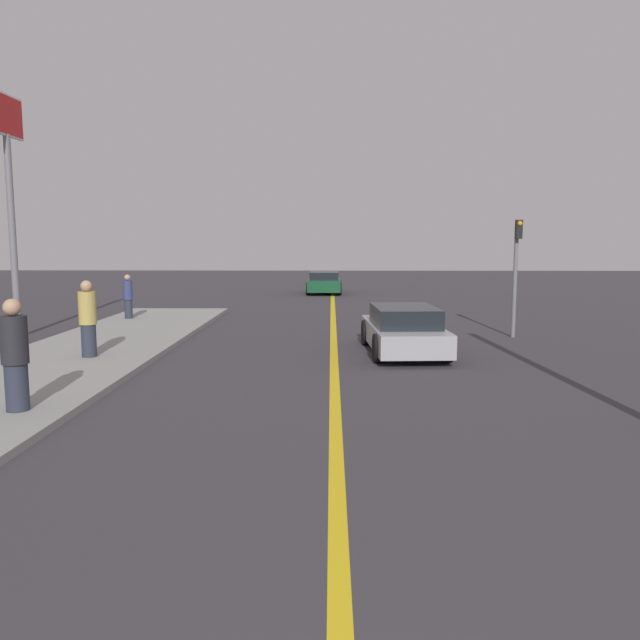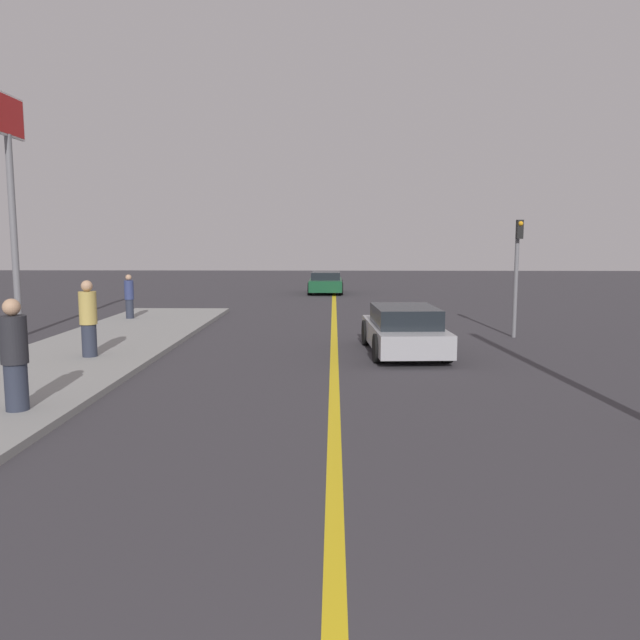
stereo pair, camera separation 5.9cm
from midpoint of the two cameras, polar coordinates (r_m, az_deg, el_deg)
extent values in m
cube|color=gold|center=(18.97, 1.39, -1.46)|extent=(0.20, 60.00, 0.01)
cube|color=gray|center=(14.67, -23.77, -4.41)|extent=(3.86, 24.51, 0.13)
cube|color=#9E9EA3|center=(16.17, 7.77, -1.37)|extent=(1.95, 4.20, 0.56)
cube|color=black|center=(15.89, 7.88, 0.37)|extent=(1.64, 2.34, 0.48)
cylinder|color=black|center=(17.32, 4.38, -1.16)|extent=(0.26, 0.71, 0.70)
cylinder|color=black|center=(17.57, 9.70, -1.12)|extent=(0.26, 0.71, 0.70)
cylinder|color=black|center=(14.82, 5.46, -2.60)|extent=(0.26, 0.71, 0.70)
cylinder|color=black|center=(15.12, 11.64, -2.52)|extent=(0.26, 0.71, 0.70)
cube|color=#144728|center=(34.40, 0.58, 3.26)|extent=(1.76, 3.91, 0.60)
cube|color=black|center=(34.17, 0.57, 4.08)|extent=(1.55, 2.15, 0.41)
cylinder|color=black|center=(35.63, -0.73, 3.16)|extent=(0.22, 0.67, 0.67)
cylinder|color=black|center=(35.61, 1.95, 3.15)|extent=(0.22, 0.67, 0.67)
cylinder|color=black|center=(33.22, -0.89, 2.86)|extent=(0.22, 0.67, 0.67)
cylinder|color=black|center=(33.20, 1.98, 2.86)|extent=(0.22, 0.67, 0.67)
cylinder|color=#282D3D|center=(11.30, -25.87, -5.51)|extent=(0.36, 0.36, 0.78)
cylinder|color=#232328|center=(11.17, -26.09, -1.62)|extent=(0.43, 0.43, 0.78)
sphere|color=tan|center=(11.10, -26.24, 1.06)|extent=(0.28, 0.28, 0.28)
cylinder|color=#282D3D|center=(15.82, -20.24, -1.76)|extent=(0.35, 0.35, 0.78)
cylinder|color=tan|center=(15.72, -20.37, 1.04)|extent=(0.41, 0.41, 0.78)
sphere|color=tan|center=(15.68, -20.45, 2.94)|extent=(0.26, 0.26, 0.26)
cylinder|color=#282D3D|center=(23.17, -16.94, 0.98)|extent=(0.27, 0.27, 0.68)
cylinder|color=navy|center=(23.11, -17.00, 2.65)|extent=(0.32, 0.32, 0.68)
sphere|color=tan|center=(23.08, -17.04, 3.74)|extent=(0.21, 0.21, 0.21)
cylinder|color=slate|center=(19.43, 17.56, 3.57)|extent=(0.12, 0.12, 3.48)
cube|color=black|center=(19.23, 17.87, 7.90)|extent=(0.18, 0.18, 0.55)
sphere|color=orange|center=(19.14, 17.97, 8.39)|extent=(0.14, 0.14, 0.14)
cylinder|color=slate|center=(20.66, -26.12, 6.78)|extent=(0.20, 0.20, 5.94)
cube|color=silver|center=(20.97, -26.67, 16.42)|extent=(0.08, 1.89, 1.21)
cube|color=red|center=(20.97, -26.67, 16.42)|extent=(0.12, 1.77, 1.09)
camera|label=1|loc=(0.03, -89.88, 0.02)|focal=35.00mm
camera|label=2|loc=(0.03, 90.12, -0.02)|focal=35.00mm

